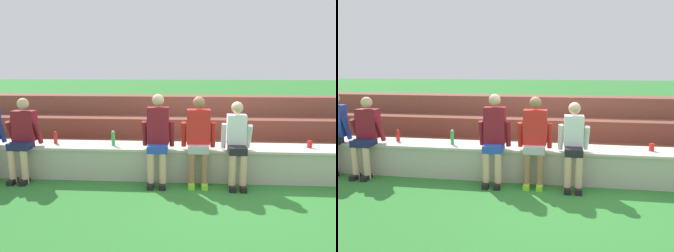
# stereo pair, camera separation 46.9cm
# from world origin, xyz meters

# --- Properties ---
(ground_plane) EXTENTS (80.00, 80.00, 0.00)m
(ground_plane) POSITION_xyz_m (0.00, 0.00, 0.00)
(ground_plane) COLOR #2D752D
(stone_seating_wall) EXTENTS (10.02, 0.64, 0.56)m
(stone_seating_wall) POSITION_xyz_m (0.00, 0.30, 0.30)
(stone_seating_wall) COLOR #B7AF9E
(stone_seating_wall) RESTS_ON ground
(brick_bleachers) EXTENTS (12.49, 1.96, 1.24)m
(brick_bleachers) POSITION_xyz_m (0.00, 1.99, 0.48)
(brick_bleachers) COLOR brown
(brick_bleachers) RESTS_ON ground
(person_left_of_center) EXTENTS (0.56, 0.56, 1.39)m
(person_left_of_center) POSITION_xyz_m (-3.36, 0.01, 0.75)
(person_left_of_center) COLOR #DBAD89
(person_left_of_center) RESTS_ON ground
(person_center) EXTENTS (0.53, 0.51, 1.48)m
(person_center) POSITION_xyz_m (-1.06, -0.04, 0.79)
(person_center) COLOR #DBAD89
(person_center) RESTS_ON ground
(person_right_of_center) EXTENTS (0.56, 0.48, 1.44)m
(person_right_of_center) POSITION_xyz_m (-0.41, -0.01, 0.78)
(person_right_of_center) COLOR #996B4C
(person_right_of_center) RESTS_ON ground
(person_far_right) EXTENTS (0.48, 0.57, 1.36)m
(person_far_right) POSITION_xyz_m (0.20, -0.03, 0.72)
(person_far_right) COLOR #DBAD89
(person_far_right) RESTS_ON ground
(water_bottle_near_right) EXTENTS (0.06, 0.06, 0.26)m
(water_bottle_near_right) POSITION_xyz_m (-1.87, 0.24, 0.68)
(water_bottle_near_right) COLOR green
(water_bottle_near_right) RESTS_ON stone_seating_wall
(water_bottle_center_gap) EXTENTS (0.07, 0.07, 0.21)m
(water_bottle_center_gap) POSITION_xyz_m (-2.93, 0.33, 0.66)
(water_bottle_center_gap) COLOR red
(water_bottle_center_gap) RESTS_ON stone_seating_wall
(plastic_cup_right_end) EXTENTS (0.08, 0.08, 0.12)m
(plastic_cup_right_end) POSITION_xyz_m (1.46, 0.31, 0.62)
(plastic_cup_right_end) COLOR red
(plastic_cup_right_end) RESTS_ON stone_seating_wall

